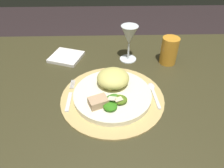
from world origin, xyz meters
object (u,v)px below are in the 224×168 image
object	(u,v)px
spoon	(153,91)
napkin	(66,57)
fork	(70,96)
dinner_plate	(112,95)
dining_table	(98,114)
wine_glass	(129,37)
amber_tumbler	(169,51)

from	to	relation	value
spoon	napkin	xyz separation A→B (m)	(-0.33, 0.23, -0.00)
napkin	fork	bearing A→B (deg)	-79.10
dinner_plate	dining_table	bearing A→B (deg)	151.88
dinner_plate	spoon	world-z (taller)	dinner_plate
dinner_plate	napkin	size ratio (longest dim) A/B	2.07
dinner_plate	napkin	bearing A→B (deg)	126.53
dining_table	napkin	distance (m)	0.28
dining_table	wine_glass	size ratio (longest dim) A/B	9.50
napkin	amber_tumbler	world-z (taller)	amber_tumbler
fork	wine_glass	distance (m)	0.33
dining_table	dinner_plate	distance (m)	0.14
fork	napkin	world-z (taller)	napkin
napkin	amber_tumbler	xyz separation A→B (m)	(0.42, -0.04, 0.05)
spoon	wine_glass	size ratio (longest dim) A/B	0.87
amber_tumbler	dinner_plate	bearing A→B (deg)	-137.66
wine_glass	amber_tumbler	xyz separation A→B (m)	(0.16, -0.03, -0.05)
dinner_plate	amber_tumbler	bearing A→B (deg)	42.34
dinner_plate	fork	distance (m)	0.14
spoon	amber_tumbler	bearing A→B (deg)	63.73
dining_table	wine_glass	distance (m)	0.32
spoon	napkin	world-z (taller)	same
dining_table	dinner_plate	bearing A→B (deg)	-28.12
dining_table	napkin	world-z (taller)	napkin
spoon	napkin	distance (m)	0.40
fork	amber_tumbler	distance (m)	0.43
dinner_plate	fork	bearing A→B (deg)	178.60
dinner_plate	fork	world-z (taller)	dinner_plate
fork	amber_tumbler	world-z (taller)	amber_tumbler
fork	spoon	distance (m)	0.28
dinner_plate	spoon	bearing A→B (deg)	9.33
amber_tumbler	napkin	bearing A→B (deg)	174.10
fork	wine_glass	world-z (taller)	wine_glass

